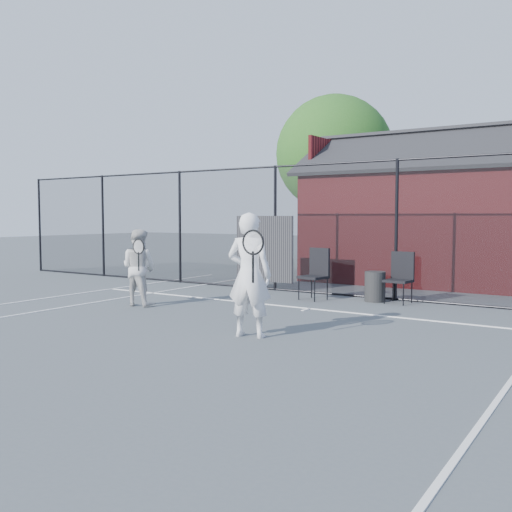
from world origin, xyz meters
The scene contains 10 objects.
ground centered at (0.00, 0.00, 0.00)m, with size 80.00×80.00×0.00m, color #484E52.
court_lines centered at (0.00, -1.32, 0.01)m, with size 11.02×18.00×0.01m.
fence centered at (-0.30, 5.00, 1.45)m, with size 22.04×3.00×3.00m.
clubhouse centered at (0.50, 9.00, 1.61)m, with size 6.50×4.36×4.19m.
tree_left centered at (-4.50, 13.50, 4.19)m, with size 4.48×4.48×6.44m.
player_front centered at (0.45, 0.24, 0.93)m, with size 0.87×0.68×1.85m.
player_back centered at (-3.07, 1.50, 0.77)m, with size 0.86×0.67×1.54m.
chair_left centered at (1.20, 4.60, 0.52)m, with size 0.50×0.52×1.03m, color black.
chair_right centered at (-0.50, 4.10, 0.54)m, with size 0.52×0.54×1.08m, color black.
waste_bin centered at (0.70, 4.60, 0.32)m, with size 0.43×0.43×0.63m, color #242424.
Camera 1 is at (5.11, -6.72, 1.79)m, focal length 40.00 mm.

